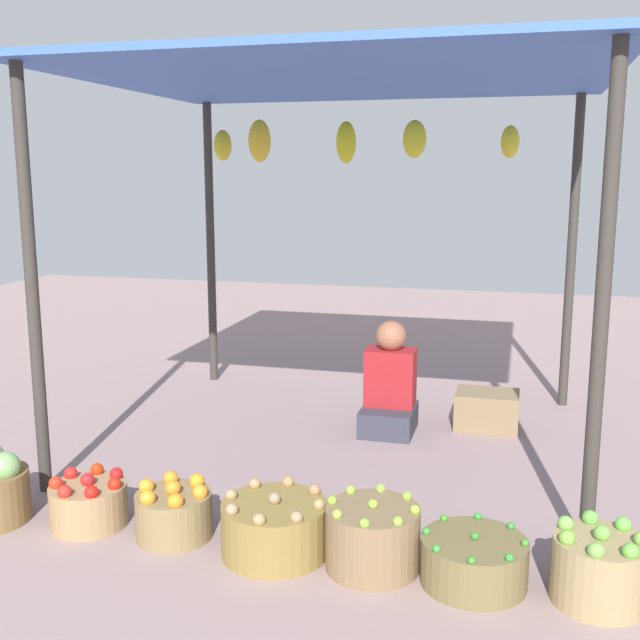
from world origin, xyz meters
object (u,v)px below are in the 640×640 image
basket_red_tomatoes (89,503)px  basket_green_apples (599,568)px  vendor_person (390,389)px  basket_green_chilies (474,561)px  basket_oranges (174,513)px  basket_limes (373,537)px  basket_potatoes (275,528)px  wooden_crate_near_vendor (487,410)px

basket_red_tomatoes → basket_green_apples: basket_green_apples is taller
vendor_person → basket_green_chilies: bearing=-69.7°
basket_oranges → basket_limes: basket_limes is taller
vendor_person → basket_green_apples: (1.23, -1.93, -0.15)m
basket_green_chilies → basket_green_apples: 0.52m
basket_potatoes → basket_limes: basket_limes is taller
basket_limes → basket_green_chilies: bearing=-2.5°
vendor_person → basket_limes: (0.25, -1.90, -0.15)m
basket_potatoes → basket_limes: size_ratio=1.17×
basket_red_tomatoes → wooden_crate_near_vendor: bearing=47.5°
basket_green_apples → wooden_crate_near_vendor: 2.24m
basket_limes → basket_green_apples: basket_green_apples is taller
basket_potatoes → wooden_crate_near_vendor: 2.29m
basket_limes → wooden_crate_near_vendor: basket_limes is taller
basket_green_apples → basket_red_tomatoes: bearing=177.9°
basket_limes → wooden_crate_near_vendor: (0.41, 2.13, -0.02)m
vendor_person → basket_green_chilies: size_ratio=1.67×
basket_potatoes → basket_green_chilies: basket_potatoes is taller
vendor_person → basket_green_apples: 2.29m
basket_potatoes → basket_limes: 0.47m
basket_limes → basket_green_chilies: basket_limes is taller
basket_green_chilies → basket_oranges: bearing=177.3°
wooden_crate_near_vendor → basket_green_chilies: bearing=-88.6°
basket_red_tomatoes → wooden_crate_near_vendor: (1.90, 2.07, 0.01)m
basket_red_tomatoes → basket_limes: size_ratio=0.90×
basket_red_tomatoes → basket_limes: 1.49m
basket_oranges → basket_potatoes: basket_potatoes is taller
basket_oranges → basket_limes: bearing=-2.8°
vendor_person → basket_red_tomatoes: size_ratio=1.99×
basket_green_chilies → basket_limes: bearing=177.5°
wooden_crate_near_vendor → vendor_person: bearing=-160.7°
vendor_person → basket_potatoes: 1.91m
basket_oranges → wooden_crate_near_vendor: size_ratio=0.87×
basket_potatoes → basket_green_chilies: size_ratio=1.08×
basket_oranges → basket_green_chilies: size_ratio=0.81×
basket_green_chilies → wooden_crate_near_vendor: wooden_crate_near_vendor is taller
basket_red_tomatoes → wooden_crate_near_vendor: 2.81m
basket_oranges → basket_potatoes: bearing=-4.2°
basket_oranges → basket_green_chilies: basket_oranges is taller
basket_oranges → wooden_crate_near_vendor: (1.42, 2.08, 0.01)m
basket_potatoes → wooden_crate_near_vendor: bearing=67.5°
basket_oranges → basket_limes: (1.01, -0.05, 0.02)m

